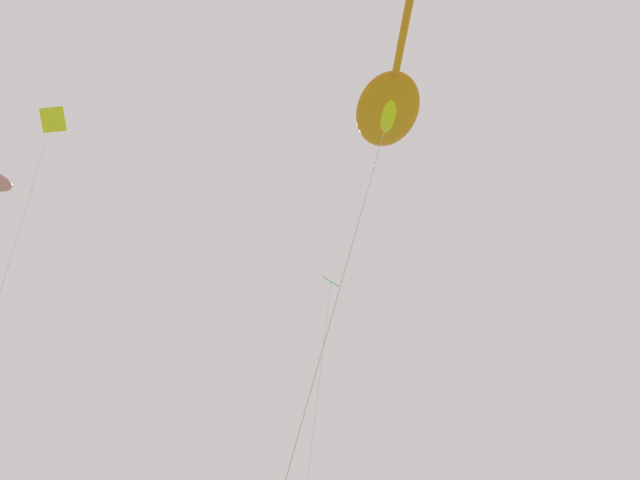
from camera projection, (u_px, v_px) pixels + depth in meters
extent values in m
ellipsoid|color=orange|center=(387.00, 111.00, 21.71)|extent=(4.83, 4.78, 0.83)
cylinder|color=orange|center=(404.00, 29.00, 18.49)|extent=(2.96, 2.81, 0.30)
ellipsoid|color=yellow|center=(388.00, 117.00, 21.49)|extent=(1.75, 1.70, 0.30)
cylinder|color=#B2B2B7|center=(338.00, 295.00, 15.34)|extent=(4.27, 2.74, 18.59)
cube|color=green|center=(331.00, 282.00, 27.90)|extent=(0.90, 0.67, 0.66)
cylinder|color=#B2B2B7|center=(313.00, 432.00, 23.24)|extent=(0.88, 1.75, 16.25)
cube|color=yellow|center=(53.00, 120.00, 23.23)|extent=(1.35, 1.36, 0.89)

